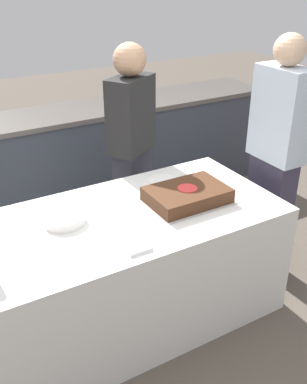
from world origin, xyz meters
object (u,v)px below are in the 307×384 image
(cake, at_px, (187,195))
(person_cutting_cake, at_px, (132,150))
(plate_stack, at_px, (64,219))
(person_seated_right, at_px, (275,157))

(cake, xyz_separation_m, person_cutting_cake, (0.00, 0.71, 0.04))
(plate_stack, bearing_deg, person_seated_right, -3.76)
(cake, bearing_deg, plate_stack, 169.16)
(plate_stack, relative_size, person_cutting_cake, 0.15)
(cake, bearing_deg, person_seated_right, 3.29)
(plate_stack, height_order, person_cutting_cake, person_cutting_cake)
(person_cutting_cake, height_order, person_seated_right, person_seated_right)
(cake, distance_m, person_cutting_cake, 0.71)
(plate_stack, bearing_deg, cake, -10.84)
(plate_stack, distance_m, person_seated_right, 1.48)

